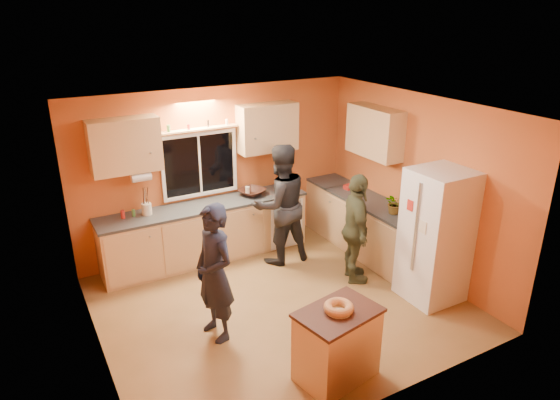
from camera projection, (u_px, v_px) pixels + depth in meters
ground at (280, 304)px, 6.64m from camera, size 4.50×4.50×0.00m
room_shell at (273, 179)px, 6.43m from camera, size 4.54×4.04×2.61m
back_counter at (228, 227)px, 7.86m from camera, size 4.23×0.62×0.90m
right_counter at (374, 230)px, 7.76m from camera, size 0.62×1.84×0.90m
refrigerator at (436, 236)px, 6.51m from camera, size 0.72×0.70×1.80m
island at (337, 344)px, 5.21m from camera, size 0.93×0.72×0.82m
bundt_pastry at (339, 307)px, 5.04m from camera, size 0.31×0.31×0.09m
person_left at (215, 273)px, 5.72m from camera, size 0.51×0.68×1.68m
person_center at (280, 205)px, 7.46m from camera, size 0.92×0.72×1.86m
person_right at (356, 229)px, 6.95m from camera, size 0.74×1.02×1.60m
mixing_bowl at (252, 192)px, 7.90m from camera, size 0.53×0.53×0.10m
utensil_crock at (147, 209)px, 7.15m from camera, size 0.14×0.14×0.17m
potted_plant at (395, 203)px, 7.17m from camera, size 0.30×0.27×0.32m
red_box at (349, 187)px, 8.16m from camera, size 0.18×0.14×0.07m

